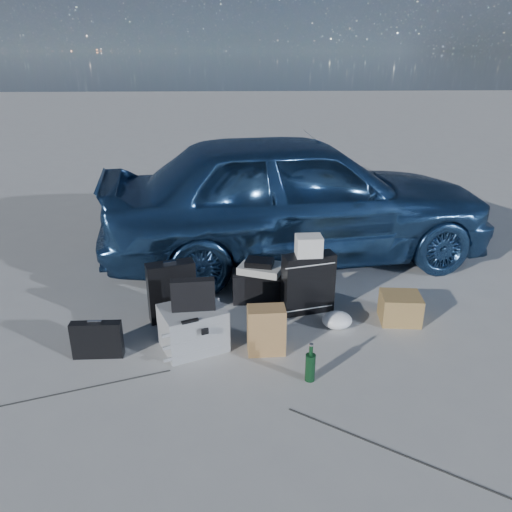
{
  "coord_description": "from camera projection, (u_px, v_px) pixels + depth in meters",
  "views": [
    {
      "loc": [
        -0.13,
        -3.61,
        2.38
      ],
      "look_at": [
        0.08,
        0.85,
        0.54
      ],
      "focal_mm": 35.0,
      "sensor_mm": 36.0,
      "label": 1
    }
  ],
  "objects": [
    {
      "name": "briefcase",
      "position": [
        97.0,
        340.0,
        4.14
      ],
      "size": [
        0.41,
        0.09,
        0.32
      ],
      "primitive_type": "cube",
      "rotation": [
        0.0,
        0.0,
        0.0
      ],
      "color": "black",
      "rests_on": "ground"
    },
    {
      "name": "kraft_bag",
      "position": [
        266.0,
        330.0,
        4.19
      ],
      "size": [
        0.32,
        0.2,
        0.42
      ],
      "primitive_type": "cube",
      "rotation": [
        0.0,
        0.0,
        0.03
      ],
      "color": "#AB734A",
      "rests_on": "ground"
    },
    {
      "name": "cardboard_box",
      "position": [
        400.0,
        308.0,
        4.7
      ],
      "size": [
        0.39,
        0.35,
        0.27
      ],
      "primitive_type": "cube",
      "rotation": [
        0.0,
        0.0,
        -0.11
      ],
      "color": "olive",
      "rests_on": "ground"
    },
    {
      "name": "ground",
      "position": [
        251.0,
        352.0,
        4.25
      ],
      "size": [
        60.0,
        60.0,
        0.0
      ],
      "primitive_type": "plane",
      "color": "#A2A19D",
      "rests_on": "ground"
    },
    {
      "name": "duffel_bag",
      "position": [
        263.0,
        285.0,
        5.11
      ],
      "size": [
        0.63,
        0.28,
        0.31
      ],
      "primitive_type": "cube",
      "rotation": [
        0.0,
        0.0,
        0.03
      ],
      "color": "black",
      "rests_on": "ground"
    },
    {
      "name": "flat_box_white",
      "position": [
        261.0,
        268.0,
        5.04
      ],
      "size": [
        0.51,
        0.45,
        0.07
      ],
      "primitive_type": "cube",
      "rotation": [
        0.0,
        0.0,
        -0.38
      ],
      "color": "silver",
      "rests_on": "duffel_bag"
    },
    {
      "name": "suitcase_right",
      "position": [
        308.0,
        283.0,
        4.82
      ],
      "size": [
        0.53,
        0.3,
        0.6
      ],
      "primitive_type": "cube",
      "rotation": [
        0.0,
        0.0,
        0.25
      ],
      "color": "black",
      "rests_on": "ground"
    },
    {
      "name": "green_bottle",
      "position": [
        310.0,
        363.0,
        3.84
      ],
      "size": [
        0.1,
        0.1,
        0.31
      ],
      "primitive_type": "cylinder",
      "rotation": [
        0.0,
        0.0,
        -0.29
      ],
      "color": "black",
      "rests_on": "ground"
    },
    {
      "name": "laptop_bag",
      "position": [
        193.0,
        295.0,
        4.13
      ],
      "size": [
        0.37,
        0.12,
        0.27
      ],
      "primitive_type": "cube",
      "rotation": [
        0.0,
        0.0,
        0.07
      ],
      "color": "black",
      "rests_on": "pelican_case"
    },
    {
      "name": "flat_box_black",
      "position": [
        260.0,
        263.0,
        5.01
      ],
      "size": [
        0.31,
        0.26,
        0.06
      ],
      "primitive_type": "cube",
      "rotation": [
        0.0,
        0.0,
        -0.24
      ],
      "color": "black",
      "rests_on": "flat_box_white"
    },
    {
      "name": "suitcase_left",
      "position": [
        172.0,
        291.0,
        4.69
      ],
      "size": [
        0.47,
        0.29,
        0.58
      ],
      "primitive_type": "cube",
      "rotation": [
        0.0,
        0.0,
        0.31
      ],
      "color": "black",
      "rests_on": "ground"
    },
    {
      "name": "car",
      "position": [
        297.0,
        197.0,
        5.92
      ],
      "size": [
        4.79,
        2.49,
        1.56
      ],
      "primitive_type": "imported",
      "rotation": [
        0.0,
        0.0,
        1.72
      ],
      "color": "#2E5486",
      "rests_on": "ground"
    },
    {
      "name": "white_carton",
      "position": [
        309.0,
        246.0,
        4.66
      ],
      "size": [
        0.25,
        0.2,
        0.19
      ],
      "primitive_type": "cube",
      "rotation": [
        0.0,
        0.0,
        0.03
      ],
      "color": "silver",
      "rests_on": "suitcase_right"
    },
    {
      "name": "pelican_case",
      "position": [
        193.0,
        328.0,
        4.26
      ],
      "size": [
        0.64,
        0.59,
        0.37
      ],
      "primitive_type": "cube",
      "rotation": [
        0.0,
        0.0,
        0.4
      ],
      "color": "gray",
      "rests_on": "ground"
    },
    {
      "name": "plastic_bag",
      "position": [
        337.0,
        320.0,
        4.61
      ],
      "size": [
        0.28,
        0.25,
        0.15
      ],
      "primitive_type": "ellipsoid",
      "rotation": [
        0.0,
        0.0,
        -0.03
      ],
      "color": "white",
      "rests_on": "ground"
    }
  ]
}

